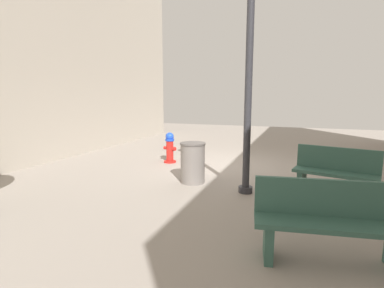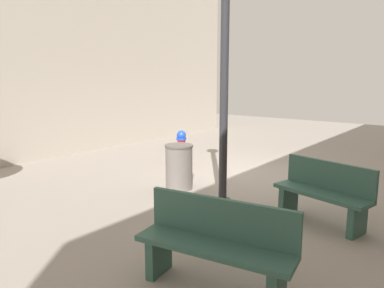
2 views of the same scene
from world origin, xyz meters
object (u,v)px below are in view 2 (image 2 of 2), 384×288
(fire_hydrant, at_px, (182,147))
(bench_near, at_px, (323,192))
(trash_bin, at_px, (179,167))
(bench_far, at_px, (216,243))
(street_lamp, at_px, (225,47))

(fire_hydrant, distance_m, bench_near, 4.51)
(trash_bin, bearing_deg, bench_far, 136.24)
(bench_far, distance_m, trash_bin, 3.57)
(bench_far, bearing_deg, street_lamp, -58.32)
(bench_near, relative_size, trash_bin, 1.70)
(bench_far, height_order, street_lamp, street_lamp)
(bench_near, xyz_separation_m, street_lamp, (1.64, 0.31, 2.21))
(bench_far, distance_m, street_lamp, 3.37)
(bench_near, distance_m, street_lamp, 2.77)
(bench_near, height_order, street_lamp, street_lamp)
(bench_near, bearing_deg, bench_far, 83.24)
(bench_far, relative_size, trash_bin, 1.94)
(bench_near, height_order, bench_far, same)
(fire_hydrant, relative_size, street_lamp, 0.20)
(bench_near, bearing_deg, street_lamp, 10.56)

